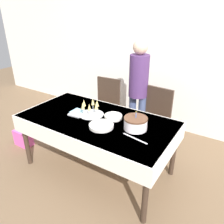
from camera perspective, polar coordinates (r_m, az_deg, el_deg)
name	(u,v)px	position (r m, az deg, el deg)	size (l,w,h in m)	color
ground_plane	(98,168)	(3.03, -3.64, -14.36)	(12.00, 12.00, 0.00)	brown
wall_back	(154,48)	(3.81, 10.89, 16.15)	(8.00, 0.05, 2.70)	silver
dining_table	(97,126)	(2.66, -4.02, -3.70)	(1.86, 0.98, 0.74)	silver
dining_chair_far_left	(106,105)	(3.53, -1.69, 1.71)	(0.45, 0.45, 0.95)	#38281E
dining_chair_far_right	(154,118)	(3.18, 10.95, -1.60)	(0.45, 0.45, 0.95)	#38281E
birthday_cake	(136,123)	(2.38, 6.17, -2.94)	(0.26, 0.26, 0.21)	white
champagne_tray	(91,108)	(2.69, -5.57, 0.99)	(0.31, 0.31, 0.18)	silver
plate_stack_main	(101,126)	(2.43, -2.81, -3.61)	(0.27, 0.27, 0.03)	silver
plate_stack_dessert	(113,117)	(2.61, 0.32, -1.24)	(0.21, 0.21, 0.04)	silver
cake_knife	(135,138)	(2.24, 6.01, -6.89)	(0.30, 0.07, 0.00)	silver
fork_pile	(74,115)	(2.71, -9.78, -0.86)	(0.17, 0.08, 0.02)	silver
napkin_pile	(78,111)	(2.82, -8.98, 0.15)	(0.15, 0.15, 0.01)	#8CC6E0
person_standing	(138,84)	(3.21, 6.92, 7.21)	(0.28, 0.28, 1.57)	#3F4C72
gift_bag	(23,138)	(3.67, -22.16, -6.24)	(0.27, 0.16, 0.25)	#E559B2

